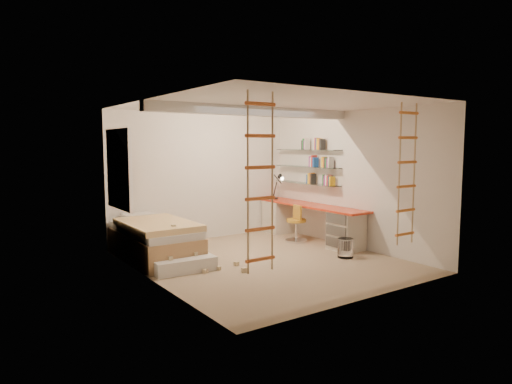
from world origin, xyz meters
TOP-DOWN VIEW (x-y plane):
  - floor at (0.00, 0.00)m, footprint 4.50×4.50m
  - ceiling_beam at (0.00, 0.30)m, footprint 4.00×0.18m
  - window_frame at (-1.97, 1.50)m, footprint 0.06×1.15m
  - window_blind at (-1.93, 1.50)m, footprint 0.02×1.00m
  - rope_ladder_left at (-1.35, -1.75)m, footprint 0.41×0.04m
  - rope_ladder_right at (1.35, -1.75)m, footprint 0.41×0.04m
  - waste_bin at (1.28, -0.58)m, footprint 0.27×0.27m
  - desk at (1.72, 0.86)m, footprint 0.56×2.80m
  - shelves at (1.87, 1.13)m, footprint 0.25×1.80m
  - bed at (-1.48, 1.23)m, footprint 1.02×2.00m
  - task_lamp at (1.67, 1.82)m, footprint 0.14×0.36m
  - swivel_chair at (1.40, 0.90)m, footprint 0.52×0.52m
  - play_platform at (-1.42, 0.41)m, footprint 1.01×0.81m
  - toy_blocks at (-1.18, 0.21)m, footprint 1.14×0.93m
  - books at (1.87, 1.13)m, footprint 0.14×0.70m

SIDE VIEW (x-z plane):
  - floor at x=0.00m, z-range 0.00..0.00m
  - play_platform at x=-1.42m, z-range -0.05..0.38m
  - waste_bin at x=1.28m, z-range 0.00..0.34m
  - toy_blocks at x=-1.18m, z-range -0.07..0.63m
  - swivel_chair at x=1.40m, z-range -0.10..0.65m
  - bed at x=-1.48m, z-range -0.02..0.67m
  - desk at x=1.72m, z-range 0.03..0.78m
  - task_lamp at x=1.67m, z-range 0.85..1.42m
  - shelves at x=1.87m, z-range 1.14..1.86m
  - rope_ladder_left at x=-1.35m, z-range 0.45..2.58m
  - rope_ladder_right at x=1.35m, z-range 0.45..2.58m
  - window_frame at x=-1.97m, z-range 0.88..2.23m
  - window_blind at x=-1.93m, z-range 0.95..2.15m
  - books at x=1.87m, z-range 1.15..2.07m
  - ceiling_beam at x=0.00m, z-range 2.44..2.60m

